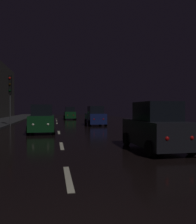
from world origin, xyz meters
The scene contains 7 objects.
ground centered at (0.00, 24.50, -0.01)m, with size 26.49×84.00×0.02m, color black.
lane_centerline centered at (0.00, 19.63, 0.01)m, with size 0.16×35.44×0.01m.
traffic_light_far_left centered at (-4.74, 21.87, 3.78)m, with size 0.31×0.46×5.17m.
car_approaching_headlights centered at (-1.21, 14.51, 0.94)m, with size 1.89×4.09×2.06m.
car_parked_right_near centered at (3.94, 6.39, 0.94)m, with size 1.89×4.09×2.06m.
car_parked_right_far centered at (3.94, 21.12, 0.93)m, with size 1.86×4.03×2.03m.
car_distant_taillights centered at (2.19, 35.22, 0.94)m, with size 1.88×4.07×2.05m.
Camera 1 is at (-0.35, -2.91, 1.77)m, focal length 37.05 mm.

